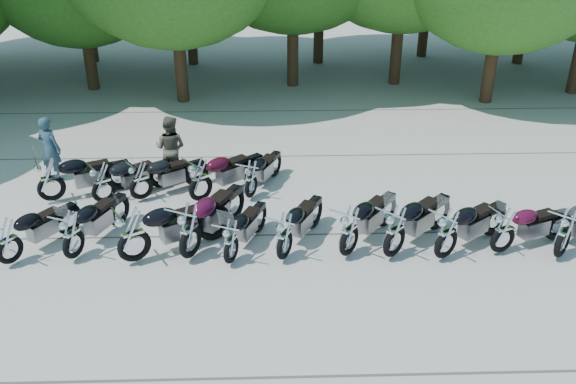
{
  "coord_description": "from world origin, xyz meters",
  "views": [
    {
      "loc": [
        -0.36,
        -10.46,
        7.18
      ],
      "look_at": [
        0.0,
        1.5,
        1.1
      ],
      "focal_mm": 38.0,
      "sensor_mm": 36.0,
      "label": 1
    }
  ],
  "objects_px": {
    "motorcycle_3": "(189,230)",
    "motorcycle_11": "(50,179)",
    "motorcycle_10": "(565,232)",
    "rider_0": "(50,149)",
    "motorcycle_12": "(103,182)",
    "motorcycle_14": "(200,178)",
    "motorcycle_4": "(231,240)",
    "motorcycle_2": "(133,234)",
    "motorcycle_5": "(285,235)",
    "motorcycle_1": "(72,234)",
    "rider_1": "(171,148)",
    "motorcycle_13": "(140,179)",
    "motorcycle_8": "(447,233)",
    "motorcycle_0": "(8,240)",
    "motorcycle_9": "(504,230)",
    "motorcycle_7": "(395,230)",
    "motorcycle_15": "(251,178)",
    "motorcycle_6": "(349,230)"
  },
  "relations": [
    {
      "from": "motorcycle_3",
      "to": "motorcycle_11",
      "type": "xyz_separation_m",
      "value": [
        -3.75,
        2.68,
        -0.05
      ]
    },
    {
      "from": "motorcycle_10",
      "to": "rider_0",
      "type": "relative_size",
      "value": 1.3
    },
    {
      "from": "motorcycle_12",
      "to": "motorcycle_14",
      "type": "bearing_deg",
      "value": -126.66
    },
    {
      "from": "motorcycle_4",
      "to": "motorcycle_14",
      "type": "xyz_separation_m",
      "value": [
        -0.9,
        2.81,
        0.09
      ]
    },
    {
      "from": "motorcycle_2",
      "to": "motorcycle_5",
      "type": "distance_m",
      "value": 3.14
    },
    {
      "from": "motorcycle_1",
      "to": "rider_0",
      "type": "distance_m",
      "value": 4.33
    },
    {
      "from": "motorcycle_12",
      "to": "rider_1",
      "type": "relative_size",
      "value": 1.23
    },
    {
      "from": "motorcycle_10",
      "to": "motorcycle_13",
      "type": "bearing_deg",
      "value": 26.83
    },
    {
      "from": "motorcycle_1",
      "to": "motorcycle_11",
      "type": "height_order",
      "value": "motorcycle_11"
    },
    {
      "from": "motorcycle_8",
      "to": "motorcycle_10",
      "type": "relative_size",
      "value": 1.02
    },
    {
      "from": "motorcycle_0",
      "to": "rider_0",
      "type": "distance_m",
      "value": 4.19
    },
    {
      "from": "motorcycle_1",
      "to": "motorcycle_9",
      "type": "distance_m",
      "value": 9.12
    },
    {
      "from": "motorcycle_2",
      "to": "motorcycle_10",
      "type": "xyz_separation_m",
      "value": [
        9.01,
        -0.09,
        -0.06
      ]
    },
    {
      "from": "motorcycle_5",
      "to": "motorcycle_11",
      "type": "relative_size",
      "value": 0.92
    },
    {
      "from": "motorcycle_0",
      "to": "motorcycle_3",
      "type": "relative_size",
      "value": 0.83
    },
    {
      "from": "motorcycle_1",
      "to": "rider_1",
      "type": "distance_m",
      "value": 4.25
    },
    {
      "from": "motorcycle_9",
      "to": "rider_0",
      "type": "height_order",
      "value": "rider_0"
    },
    {
      "from": "motorcycle_2",
      "to": "rider_1",
      "type": "height_order",
      "value": "rider_1"
    },
    {
      "from": "motorcycle_3",
      "to": "motorcycle_9",
      "type": "bearing_deg",
      "value": -153.75
    },
    {
      "from": "motorcycle_2",
      "to": "motorcycle_5",
      "type": "height_order",
      "value": "motorcycle_2"
    },
    {
      "from": "motorcycle_1",
      "to": "motorcycle_5",
      "type": "height_order",
      "value": "motorcycle_1"
    },
    {
      "from": "motorcycle_8",
      "to": "motorcycle_10",
      "type": "distance_m",
      "value": 2.48
    },
    {
      "from": "motorcycle_10",
      "to": "motorcycle_4",
      "type": "bearing_deg",
      "value": 44.22
    },
    {
      "from": "motorcycle_12",
      "to": "rider_0",
      "type": "height_order",
      "value": "rider_0"
    },
    {
      "from": "motorcycle_7",
      "to": "motorcycle_11",
      "type": "height_order",
      "value": "motorcycle_7"
    },
    {
      "from": "motorcycle_7",
      "to": "motorcycle_15",
      "type": "distance_m",
      "value": 4.21
    },
    {
      "from": "motorcycle_13",
      "to": "motorcycle_9",
      "type": "bearing_deg",
      "value": -142.57
    },
    {
      "from": "motorcycle_11",
      "to": "motorcycle_15",
      "type": "bearing_deg",
      "value": -114.85
    },
    {
      "from": "motorcycle_9",
      "to": "rider_0",
      "type": "distance_m",
      "value": 11.54
    },
    {
      "from": "motorcycle_9",
      "to": "rider_0",
      "type": "xyz_separation_m",
      "value": [
        -10.79,
        4.07,
        0.28
      ]
    },
    {
      "from": "motorcycle_14",
      "to": "motorcycle_6",
      "type": "bearing_deg",
      "value": -168.19
    },
    {
      "from": "motorcycle_10",
      "to": "motorcycle_14",
      "type": "relative_size",
      "value": 0.97
    },
    {
      "from": "motorcycle_3",
      "to": "rider_1",
      "type": "xyz_separation_m",
      "value": [
        -0.95,
        4.03,
        0.16
      ]
    },
    {
      "from": "motorcycle_0",
      "to": "motorcycle_6",
      "type": "height_order",
      "value": "motorcycle_6"
    },
    {
      "from": "motorcycle_12",
      "to": "motorcycle_3",
      "type": "bearing_deg",
      "value": -173.5
    },
    {
      "from": "motorcycle_2",
      "to": "rider_0",
      "type": "xyz_separation_m",
      "value": [
        -2.99,
        4.19,
        0.18
      ]
    },
    {
      "from": "motorcycle_4",
      "to": "motorcycle_9",
      "type": "bearing_deg",
      "value": -155.67
    },
    {
      "from": "motorcycle_4",
      "to": "motorcycle_12",
      "type": "relative_size",
      "value": 0.94
    },
    {
      "from": "motorcycle_1",
      "to": "motorcycle_5",
      "type": "xyz_separation_m",
      "value": [
        4.45,
        -0.17,
        -0.01
      ]
    },
    {
      "from": "motorcycle_12",
      "to": "motorcycle_15",
      "type": "relative_size",
      "value": 1.06
    },
    {
      "from": "motorcycle_8",
      "to": "motorcycle_15",
      "type": "distance_m",
      "value": 5.11
    },
    {
      "from": "motorcycle_2",
      "to": "motorcycle_7",
      "type": "bearing_deg",
      "value": -120.51
    },
    {
      "from": "motorcycle_1",
      "to": "motorcycle_13",
      "type": "height_order",
      "value": "motorcycle_1"
    },
    {
      "from": "rider_1",
      "to": "motorcycle_5",
      "type": "bearing_deg",
      "value": 141.6
    },
    {
      "from": "motorcycle_3",
      "to": "motorcycle_7",
      "type": "xyz_separation_m",
      "value": [
        4.3,
        -0.1,
        -0.03
      ]
    },
    {
      "from": "motorcycle_11",
      "to": "motorcycle_3",
      "type": "bearing_deg",
      "value": -151.25
    },
    {
      "from": "motorcycle_14",
      "to": "rider_1",
      "type": "distance_m",
      "value": 1.72
    },
    {
      "from": "motorcycle_9",
      "to": "motorcycle_14",
      "type": "distance_m",
      "value": 7.18
    },
    {
      "from": "motorcycle_4",
      "to": "motorcycle_8",
      "type": "relative_size",
      "value": 0.87
    },
    {
      "from": "motorcycle_11",
      "to": "rider_1",
      "type": "relative_size",
      "value": 1.34
    }
  ]
}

